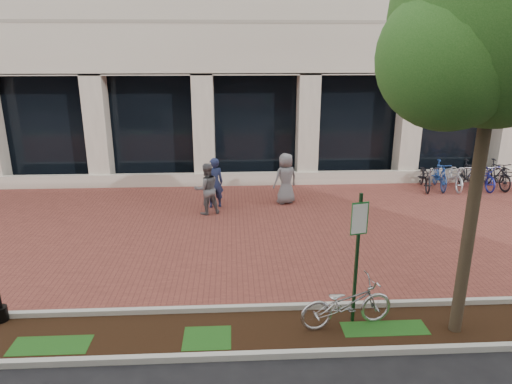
{
  "coord_description": "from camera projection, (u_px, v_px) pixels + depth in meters",
  "views": [
    {
      "loc": [
        -0.94,
        -12.58,
        5.03
      ],
      "look_at": [
        -0.3,
        -0.8,
        1.36
      ],
      "focal_mm": 32.0,
      "sensor_mm": 36.0,
      "label": 1
    }
  ],
  "objects": [
    {
      "name": "ground",
      "position": [
        265.0,
        227.0,
        13.54
      ],
      "size": [
        120.0,
        120.0,
        0.0
      ],
      "primitive_type": "plane",
      "color": "black",
      "rests_on": "ground"
    },
    {
      "name": "brick_plaza",
      "position": [
        265.0,
        227.0,
        13.54
      ],
      "size": [
        40.0,
        9.0,
        0.01
      ],
      "primitive_type": "cube",
      "color": "brown",
      "rests_on": "ground"
    },
    {
      "name": "planting_strip",
      "position": [
        285.0,
        331.0,
        8.53
      ],
      "size": [
        40.0,
        1.5,
        0.01
      ],
      "primitive_type": "cube",
      "color": "black",
      "rests_on": "ground"
    },
    {
      "name": "curb_plaza_side",
      "position": [
        281.0,
        307.0,
        9.23
      ],
      "size": [
        40.0,
        0.12,
        0.12
      ],
      "primitive_type": "cube",
      "color": "beige",
      "rests_on": "ground"
    },
    {
      "name": "curb_street_side",
      "position": [
        290.0,
        354.0,
        7.8
      ],
      "size": [
        40.0,
        0.12,
        0.12
      ],
      "primitive_type": "cube",
      "color": "beige",
      "rests_on": "ground"
    },
    {
      "name": "parking_sign",
      "position": [
        358.0,
        244.0,
        8.35
      ],
      "size": [
        0.34,
        0.07,
        2.61
      ],
      "rotation": [
        0.0,
        0.0,
        0.24
      ],
      "color": "#14371B",
      "rests_on": "ground"
    },
    {
      "name": "street_tree",
      "position": [
        501.0,
        32.0,
        7.03
      ],
      "size": [
        4.06,
        3.38,
        7.21
      ],
      "color": "#4E3E2C",
      "rests_on": "ground"
    },
    {
      "name": "locked_bicycle",
      "position": [
        347.0,
        303.0,
        8.58
      ],
      "size": [
        1.91,
        0.96,
        0.96
      ],
      "primitive_type": "imported",
      "rotation": [
        0.0,
        0.0,
        1.76
      ],
      "color": "#BABBBF",
      "rests_on": "ground"
    },
    {
      "name": "pedestrian_left",
      "position": [
        214.0,
        183.0,
        15.06
      ],
      "size": [
        0.7,
        0.55,
        1.69
      ],
      "primitive_type": "imported",
      "rotation": [
        0.0,
        0.0,
        3.41
      ],
      "color": "navy",
      "rests_on": "ground"
    },
    {
      "name": "pedestrian_mid",
      "position": [
        207.0,
        189.0,
        14.45
      ],
      "size": [
        0.98,
        0.88,
        1.66
      ],
      "primitive_type": "imported",
      "rotation": [
        0.0,
        0.0,
        3.5
      ],
      "color": "slate",
      "rests_on": "ground"
    },
    {
      "name": "pedestrian_right",
      "position": [
        286.0,
        179.0,
        15.44
      ],
      "size": [
        1.01,
        0.85,
        1.75
      ],
      "primitive_type": "imported",
      "rotation": [
        0.0,
        0.0,
        3.55
      ],
      "color": "slate",
      "rests_on": "ground"
    },
    {
      "name": "bike_rack_cluster",
      "position": [
        468.0,
        175.0,
        17.22
      ],
      "size": [
        4.23,
        1.95,
        1.08
      ],
      "rotation": [
        0.0,
        0.0,
        -0.1
      ],
      "color": "black",
      "rests_on": "ground"
    }
  ]
}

